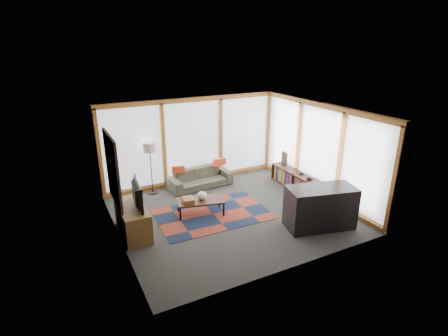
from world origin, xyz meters
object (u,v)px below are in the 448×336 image
bookshelf (296,181)px  television (134,194)px  coffee_table (201,207)px  tv_console (133,220)px  floor_lamp (151,168)px  sofa (200,178)px  bar_counter (320,207)px

bookshelf → television: bearing=-176.0°
coffee_table → bookshelf: bookshelf is taller
tv_console → television: 0.63m
floor_lamp → bookshelf: floor_lamp is taller
sofa → television: 3.03m
coffee_table → tv_console: size_ratio=0.87×
sofa → tv_console: tv_console is taller
sofa → bookshelf: 2.83m
floor_lamp → bookshelf: size_ratio=0.74×
coffee_table → bar_counter: bar_counter is taller
floor_lamp → television: (-0.94, -1.97, 0.20)m
floor_lamp → television: size_ratio=1.50×
bar_counter → bookshelf: bearing=79.8°
tv_console → television: television is taller
bar_counter → floor_lamp: bearing=143.0°
bookshelf → television: size_ratio=2.02×
sofa → coffee_table: bearing=-117.5°
floor_lamp → coffee_table: floor_lamp is taller
floor_lamp → coffee_table: 2.01m
tv_console → floor_lamp: bearing=62.6°
television → bar_counter: bearing=-107.5°
sofa → bar_counter: bar_counter is taller
floor_lamp → coffee_table: (0.72, -1.79, -0.56)m
floor_lamp → television: 2.20m
coffee_table → bar_counter: bearing=-39.6°
coffee_table → television: size_ratio=1.14×
tv_console → sofa: bearing=36.2°
coffee_table → bar_counter: (2.23, -1.84, 0.30)m
tv_console → bar_counter: (3.96, -1.68, 0.16)m
bar_counter → sofa: bearing=128.0°
coffee_table → television: bearing=-173.8°
coffee_table → bookshelf: 3.13m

